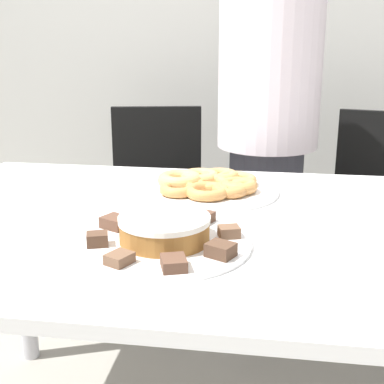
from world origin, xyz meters
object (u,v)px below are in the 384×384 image
office_chair_right (377,228)px  person_standing (268,132)px  plate_donuts (213,190)px  office_chair_left (158,217)px  plate_cake (165,243)px  frosted_cake (164,229)px

office_chair_right → person_standing: bearing=-150.7°
plate_donuts → office_chair_left: bearing=114.2°
office_chair_left → plate_donuts: 0.84m
person_standing → office_chair_left: 0.64m
office_chair_right → plate_cake: size_ratio=2.31×
plate_cake → frosted_cake: frosted_cake is taller
plate_cake → plate_donuts: size_ratio=0.99×
office_chair_right → plate_donuts: office_chair_right is taller
person_standing → plate_donuts: bearing=-104.5°
person_standing → office_chair_right: size_ratio=1.81×
office_chair_right → plate_cake: bearing=-108.6°
office_chair_right → frosted_cake: office_chair_right is taller
person_standing → office_chair_right: (0.46, 0.14, -0.41)m
plate_donuts → frosted_cake: 0.42m
office_chair_left → office_chair_right: (0.92, -0.00, 0.00)m
person_standing → frosted_cake: bearing=-101.8°
person_standing → plate_donuts: person_standing is taller
office_chair_right → frosted_cake: bearing=-108.6°
person_standing → frosted_cake: size_ratio=7.95×
office_chair_left → plate_cake: size_ratio=2.31×
person_standing → plate_donuts: 0.59m
plate_cake → office_chair_left: bearing=103.1°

